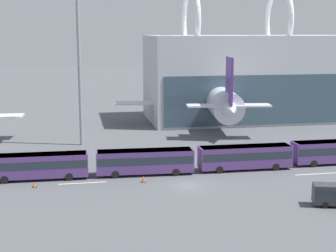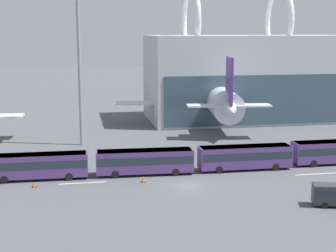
{
  "view_description": "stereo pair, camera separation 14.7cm",
  "coord_description": "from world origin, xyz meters",
  "px_view_note": "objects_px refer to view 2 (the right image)",
  "views": [
    {
      "loc": [
        -13.42,
        -59.42,
        18.75
      ],
      "look_at": [
        0.96,
        18.62,
        4.0
      ],
      "focal_mm": 55.0,
      "sensor_mm": 36.0,
      "label": 1
    },
    {
      "loc": [
        -13.27,
        -59.45,
        18.75
      ],
      "look_at": [
        0.96,
        18.62,
        4.0
      ],
      "focal_mm": 55.0,
      "sensor_mm": 36.0,
      "label": 2
    }
  ],
  "objects_px": {
    "shuttle_bus_0": "(37,165)",
    "traffic_cone_0": "(34,184)",
    "traffic_cone_1": "(143,179)",
    "shuttle_bus_1": "(145,160)",
    "shuttle_bus_2": "(245,156)",
    "shuttle_bus_3": "(336,150)",
    "floodlight_mast": "(78,30)",
    "airliner_at_gate_far": "(216,97)"
  },
  "relations": [
    {
      "from": "shuttle_bus_3",
      "to": "traffic_cone_0",
      "type": "distance_m",
      "value": 41.84
    },
    {
      "from": "shuttle_bus_1",
      "to": "traffic_cone_1",
      "type": "height_order",
      "value": "shuttle_bus_1"
    },
    {
      "from": "airliner_at_gate_far",
      "to": "shuttle_bus_2",
      "type": "height_order",
      "value": "airliner_at_gate_far"
    },
    {
      "from": "airliner_at_gate_far",
      "to": "traffic_cone_0",
      "type": "bearing_deg",
      "value": 146.87
    },
    {
      "from": "shuttle_bus_1",
      "to": "shuttle_bus_2",
      "type": "xyz_separation_m",
      "value": [
        13.81,
        -0.04,
        0.0
      ]
    },
    {
      "from": "shuttle_bus_0",
      "to": "shuttle_bus_1",
      "type": "xyz_separation_m",
      "value": [
        13.81,
        -0.24,
        0.0
      ]
    },
    {
      "from": "floodlight_mast",
      "to": "traffic_cone_0",
      "type": "bearing_deg",
      "value": -105.03
    },
    {
      "from": "shuttle_bus_2",
      "to": "traffic_cone_0",
      "type": "relative_size",
      "value": 19.95
    },
    {
      "from": "shuttle_bus_0",
      "to": "floodlight_mast",
      "type": "height_order",
      "value": "floodlight_mast"
    },
    {
      "from": "shuttle_bus_0",
      "to": "airliner_at_gate_far",
      "type": "bearing_deg",
      "value": 47.7
    },
    {
      "from": "shuttle_bus_1",
      "to": "airliner_at_gate_far",
      "type": "bearing_deg",
      "value": 63.58
    },
    {
      "from": "shuttle_bus_3",
      "to": "shuttle_bus_1",
      "type": "bearing_deg",
      "value": -178.83
    },
    {
      "from": "airliner_at_gate_far",
      "to": "shuttle_bus_0",
      "type": "height_order",
      "value": "airliner_at_gate_far"
    },
    {
      "from": "shuttle_bus_0",
      "to": "traffic_cone_1",
      "type": "xyz_separation_m",
      "value": [
        13.13,
        -3.68,
        -1.54
      ]
    },
    {
      "from": "shuttle_bus_2",
      "to": "shuttle_bus_3",
      "type": "height_order",
      "value": "same"
    },
    {
      "from": "shuttle_bus_2",
      "to": "airliner_at_gate_far",
      "type": "bearing_deg",
      "value": 81.16
    },
    {
      "from": "shuttle_bus_2",
      "to": "shuttle_bus_3",
      "type": "bearing_deg",
      "value": 3.46
    },
    {
      "from": "airliner_at_gate_far",
      "to": "traffic_cone_1",
      "type": "distance_m",
      "value": 44.66
    },
    {
      "from": "shuttle_bus_0",
      "to": "floodlight_mast",
      "type": "xyz_separation_m",
      "value": [
        5.9,
        19.43,
        16.83
      ]
    },
    {
      "from": "airliner_at_gate_far",
      "to": "shuttle_bus_2",
      "type": "bearing_deg",
      "value": 178.37
    },
    {
      "from": "shuttle_bus_2",
      "to": "shuttle_bus_0",
      "type": "bearing_deg",
      "value": 179.88
    },
    {
      "from": "shuttle_bus_1",
      "to": "shuttle_bus_2",
      "type": "height_order",
      "value": "same"
    },
    {
      "from": "traffic_cone_0",
      "to": "traffic_cone_1",
      "type": "relative_size",
      "value": 0.8
    },
    {
      "from": "shuttle_bus_2",
      "to": "floodlight_mast",
      "type": "distance_m",
      "value": 33.82
    },
    {
      "from": "shuttle_bus_0",
      "to": "floodlight_mast",
      "type": "distance_m",
      "value": 26.38
    },
    {
      "from": "airliner_at_gate_far",
      "to": "shuttle_bus_1",
      "type": "bearing_deg",
      "value": 158.96
    },
    {
      "from": "shuttle_bus_0",
      "to": "shuttle_bus_1",
      "type": "height_order",
      "value": "same"
    },
    {
      "from": "airliner_at_gate_far",
      "to": "shuttle_bus_2",
      "type": "xyz_separation_m",
      "value": [
        -5.9,
        -36.03,
        -3.34
      ]
    },
    {
      "from": "airliner_at_gate_far",
      "to": "shuttle_bus_0",
      "type": "relative_size",
      "value": 3.35
    },
    {
      "from": "airliner_at_gate_far",
      "to": "traffic_cone_1",
      "type": "xyz_separation_m",
      "value": [
        -20.39,
        -39.43,
        -4.89
      ]
    },
    {
      "from": "shuttle_bus_1",
      "to": "floodlight_mast",
      "type": "distance_m",
      "value": 27.07
    },
    {
      "from": "shuttle_bus_0",
      "to": "traffic_cone_0",
      "type": "height_order",
      "value": "shuttle_bus_0"
    },
    {
      "from": "traffic_cone_0",
      "to": "airliner_at_gate_far",
      "type": "bearing_deg",
      "value": 49.2
    },
    {
      "from": "traffic_cone_0",
      "to": "shuttle_bus_0",
      "type": "bearing_deg",
      "value": 86.33
    },
    {
      "from": "shuttle_bus_1",
      "to": "shuttle_bus_3",
      "type": "xyz_separation_m",
      "value": [
        27.62,
        0.68,
        0.0
      ]
    },
    {
      "from": "airliner_at_gate_far",
      "to": "shuttle_bus_1",
      "type": "relative_size",
      "value": 3.33
    },
    {
      "from": "shuttle_bus_1",
      "to": "shuttle_bus_2",
      "type": "distance_m",
      "value": 13.81
    },
    {
      "from": "airliner_at_gate_far",
      "to": "traffic_cone_1",
      "type": "relative_size",
      "value": 53.5
    },
    {
      "from": "shuttle_bus_1",
      "to": "shuttle_bus_3",
      "type": "relative_size",
      "value": 1.01
    },
    {
      "from": "shuttle_bus_2",
      "to": "traffic_cone_0",
      "type": "bearing_deg",
      "value": -173.29
    },
    {
      "from": "traffic_cone_0",
      "to": "traffic_cone_1",
      "type": "distance_m",
      "value": 13.34
    },
    {
      "from": "shuttle_bus_0",
      "to": "shuttle_bus_2",
      "type": "distance_m",
      "value": 27.62
    }
  ]
}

